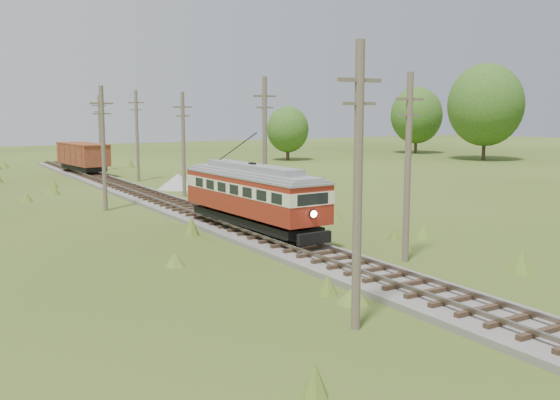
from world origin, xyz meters
TOP-DOWN VIEW (x-y plane):
  - railbed_main at (0.00, 34.00)m, footprint 3.60×96.00m
  - streetcar at (0.00, 26.70)m, footprint 3.15×11.47m
  - gondola at (0.00, 65.13)m, footprint 3.82×9.05m
  - gravel_pile at (4.59, 48.88)m, footprint 3.72×3.95m
  - utility_pole_r_2 at (3.30, 18.00)m, footprint 1.60×0.30m
  - utility_pole_r_3 at (3.20, 31.00)m, footprint 1.60×0.30m
  - utility_pole_r_4 at (3.00, 44.00)m, footprint 1.60×0.30m
  - utility_pole_r_5 at (3.40, 57.00)m, footprint 1.60×0.30m
  - utility_pole_r_6 at (3.20, 70.00)m, footprint 1.60×0.30m
  - utility_pole_l_a at (-4.20, 12.00)m, footprint 1.60×0.30m
  - utility_pole_l_b at (-4.50, 40.00)m, footprint 1.60×0.30m
  - tree_right_4 at (54.00, 58.00)m, footprint 10.50×10.50m
  - tree_right_5 at (56.00, 74.00)m, footprint 8.40×8.40m
  - tree_mid_b at (30.00, 72.00)m, footprint 5.88×5.88m

SIDE VIEW (x-z plane):
  - railbed_main at x=0.00m, z-range -0.09..0.48m
  - gravel_pile at x=4.59m, z-range -0.04..1.31m
  - gondola at x=0.00m, z-range 0.68..3.60m
  - streetcar at x=0.00m, z-range -0.14..5.07m
  - utility_pole_r_4 at x=3.00m, z-range 0.12..8.52m
  - tree_mid_b at x=30.00m, z-range 0.54..8.12m
  - utility_pole_r_2 at x=3.30m, z-range 0.12..8.72m
  - utility_pole_l_b at x=-4.50m, z-range 0.12..8.72m
  - utility_pole_r_6 at x=3.20m, z-range 0.12..8.82m
  - utility_pole_r_5 at x=3.40m, z-range 0.13..9.03m
  - utility_pole_r_3 at x=3.20m, z-range 0.13..9.13m
  - utility_pole_l_a at x=-4.20m, z-range 0.13..9.13m
  - tree_right_5 at x=56.00m, z-range 0.78..11.60m
  - tree_right_4 at x=54.00m, z-range 0.98..14.51m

